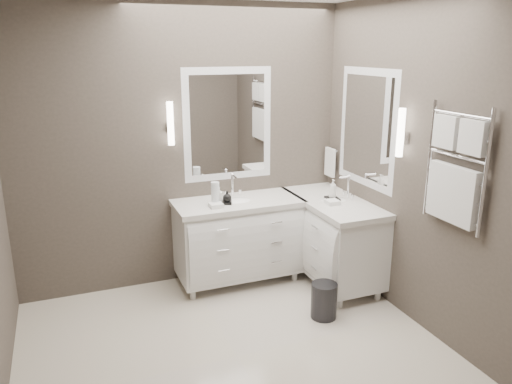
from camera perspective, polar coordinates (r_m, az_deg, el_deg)
name	(u,v)px	position (r m, az deg, el deg)	size (l,w,h in m)	color
floor	(237,357)	(4.02, -2.16, -18.33)	(3.20, 3.00, 0.01)	beige
wall_back	(183,148)	(4.85, -8.30, 5.03)	(3.20, 0.01, 2.70)	#453D37
wall_front	(353,276)	(2.16, 11.07, -9.40)	(3.20, 0.01, 2.70)	#453D37
wall_right	(423,167)	(4.23, 18.59, 2.72)	(0.01, 3.00, 2.70)	#453D37
vanity_back	(238,235)	(4.96, -2.05, -4.99)	(1.24, 0.59, 0.97)	white
vanity_right	(332,235)	(5.03, 8.68, -4.85)	(0.59, 1.24, 0.97)	white
mirror_back	(228,125)	(4.92, -3.21, 7.70)	(0.90, 0.02, 1.10)	white
mirror_right	(367,128)	(4.81, 12.56, 7.14)	(0.02, 0.90, 1.10)	white
sconce_back	(171,124)	(4.71, -9.74, 7.63)	(0.06, 0.06, 0.40)	white
sconce_right	(401,134)	(4.30, 16.19, 6.43)	(0.06, 0.06, 0.40)	white
towel_bar_corner	(330,162)	(5.33, 8.46, 3.46)	(0.03, 0.22, 0.30)	white
towel_ladder	(455,174)	(3.90, 21.76, 1.94)	(0.06, 0.58, 0.90)	white
waste_bin	(324,301)	(4.48, 7.77, -12.19)	(0.23, 0.23, 0.32)	black
amenity_tray_back	(223,202)	(4.74, -3.76, -1.17)	(0.16, 0.12, 0.02)	black
amenity_tray_right	(332,199)	(4.90, 8.72, -0.77)	(0.12, 0.16, 0.02)	black
water_bottle	(215,194)	(4.66, -4.67, -0.21)	(0.08, 0.08, 0.22)	silver
soap_bottle_a	(219,194)	(4.73, -4.20, -0.26)	(0.06, 0.06, 0.13)	white
soap_bottle_b	(227,196)	(4.71, -3.32, -0.48)	(0.08, 0.08, 0.11)	black
soap_bottle_c	(333,189)	(4.87, 8.77, 0.38)	(0.07, 0.07, 0.18)	white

